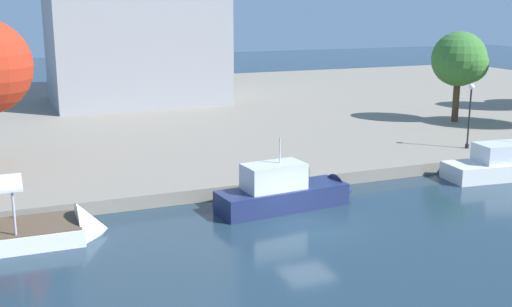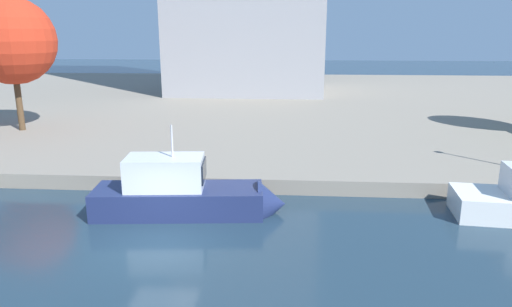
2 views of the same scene
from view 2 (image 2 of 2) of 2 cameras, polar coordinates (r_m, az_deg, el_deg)
ground_plane at (r=17.80m, az=-11.81°, el=-10.95°), size 220.00×220.00×0.00m
dock_promenade at (r=49.41m, az=-1.39°, el=6.35°), size 120.00×55.00×0.75m
motor_yacht_2 at (r=20.23m, az=-8.09°, el=-5.28°), size 8.30×2.91×4.53m
tree_3 at (r=36.76m, az=-28.05°, el=12.45°), size 6.40×5.93×9.16m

